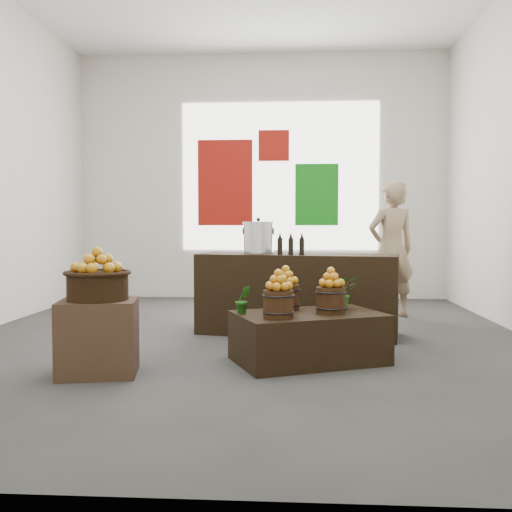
# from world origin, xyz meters

# --- Properties ---
(ground) EXTENTS (7.00, 7.00, 0.00)m
(ground) POSITION_xyz_m (0.00, 0.00, 0.00)
(ground) COLOR #383936
(ground) RESTS_ON ground
(back_wall) EXTENTS (6.00, 0.04, 4.00)m
(back_wall) POSITION_xyz_m (0.00, 3.50, 2.00)
(back_wall) COLOR silver
(back_wall) RESTS_ON ground
(back_opening) EXTENTS (3.20, 0.02, 2.40)m
(back_opening) POSITION_xyz_m (0.30, 3.48, 2.00)
(back_opening) COLOR white
(back_opening) RESTS_ON back_wall
(deco_red_left) EXTENTS (0.90, 0.04, 1.40)m
(deco_red_left) POSITION_xyz_m (-0.60, 3.47, 1.90)
(deco_red_left) COLOR maroon
(deco_red_left) RESTS_ON back_wall
(deco_green_right) EXTENTS (0.70, 0.04, 1.00)m
(deco_green_right) POSITION_xyz_m (0.90, 3.47, 1.70)
(deco_green_right) COLOR #127513
(deco_green_right) RESTS_ON back_wall
(deco_red_upper) EXTENTS (0.50, 0.04, 0.50)m
(deco_red_upper) POSITION_xyz_m (0.20, 3.47, 2.50)
(deco_red_upper) COLOR maroon
(deco_red_upper) RESTS_ON back_wall
(crate) EXTENTS (0.68, 0.59, 0.60)m
(crate) POSITION_xyz_m (-1.04, -1.48, 0.30)
(crate) COLOR brown
(crate) RESTS_ON ground
(wicker_basket) EXTENTS (0.48, 0.48, 0.22)m
(wicker_basket) POSITION_xyz_m (-1.04, -1.48, 0.71)
(wicker_basket) COLOR black
(wicker_basket) RESTS_ON crate
(apples_in_basket) EXTENTS (0.37, 0.37, 0.20)m
(apples_in_basket) POSITION_xyz_m (-1.04, -1.48, 0.92)
(apples_in_basket) COLOR #8C1B04
(apples_in_basket) RESTS_ON wicker_basket
(display_table) EXTENTS (1.44, 1.19, 0.43)m
(display_table) POSITION_xyz_m (0.65, -0.94, 0.22)
(display_table) COLOR black
(display_table) RESTS_ON ground
(apple_bucket_front_left) EXTENTS (0.25, 0.25, 0.23)m
(apple_bucket_front_left) POSITION_xyz_m (0.39, -1.24, 0.55)
(apple_bucket_front_left) COLOR #38200F
(apple_bucket_front_left) RESTS_ON display_table
(apples_in_bucket_front_left) EXTENTS (0.19, 0.19, 0.17)m
(apples_in_bucket_front_left) POSITION_xyz_m (0.39, -1.24, 0.74)
(apples_in_bucket_front_left) COLOR #8C1B04
(apples_in_bucket_front_left) RESTS_ON apple_bucket_front_left
(apple_bucket_front_right) EXTENTS (0.25, 0.25, 0.23)m
(apple_bucket_front_right) POSITION_xyz_m (0.83, -0.97, 0.55)
(apple_bucket_front_right) COLOR #38200F
(apple_bucket_front_right) RESTS_ON display_table
(apples_in_bucket_front_right) EXTENTS (0.19, 0.19, 0.17)m
(apples_in_bucket_front_right) POSITION_xyz_m (0.83, -0.97, 0.74)
(apples_in_bucket_front_right) COLOR #8C1B04
(apples_in_bucket_front_right) RESTS_ON apple_bucket_front_right
(apple_bucket_rear) EXTENTS (0.25, 0.25, 0.23)m
(apple_bucket_rear) POSITION_xyz_m (0.44, -0.78, 0.55)
(apple_bucket_rear) COLOR #38200F
(apple_bucket_rear) RESTS_ON display_table
(apples_in_bucket_rear) EXTENTS (0.19, 0.19, 0.17)m
(apples_in_bucket_rear) POSITION_xyz_m (0.44, -0.78, 0.74)
(apples_in_bucket_rear) COLOR #8C1B04
(apples_in_bucket_rear) RESTS_ON apple_bucket_rear
(herb_garnish_right) EXTENTS (0.32, 0.30, 0.30)m
(herb_garnish_right) POSITION_xyz_m (0.95, -0.68, 0.58)
(herb_garnish_right) COLOR #1C5612
(herb_garnish_right) RESTS_ON display_table
(herb_garnish_left) EXTENTS (0.16, 0.15, 0.25)m
(herb_garnish_left) POSITION_xyz_m (0.08, -1.04, 0.55)
(herb_garnish_left) COLOR #1C5612
(herb_garnish_left) RESTS_ON display_table
(counter) EXTENTS (2.25, 1.10, 0.88)m
(counter) POSITION_xyz_m (0.56, 0.35, 0.44)
(counter) COLOR black
(counter) RESTS_ON ground
(stock_pot_left) EXTENTS (0.33, 0.33, 0.33)m
(stock_pot_left) POSITION_xyz_m (0.12, 0.44, 1.05)
(stock_pot_left) COLOR silver
(stock_pot_left) RESTS_ON counter
(oil_cruets) EXTENTS (0.24, 0.10, 0.25)m
(oil_cruets) POSITION_xyz_m (0.52, 0.14, 1.01)
(oil_cruets) COLOR black
(oil_cruets) RESTS_ON counter
(shopper) EXTENTS (0.75, 0.61, 1.77)m
(shopper) POSITION_xyz_m (1.79, 1.58, 0.88)
(shopper) COLOR #927859
(shopper) RESTS_ON ground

